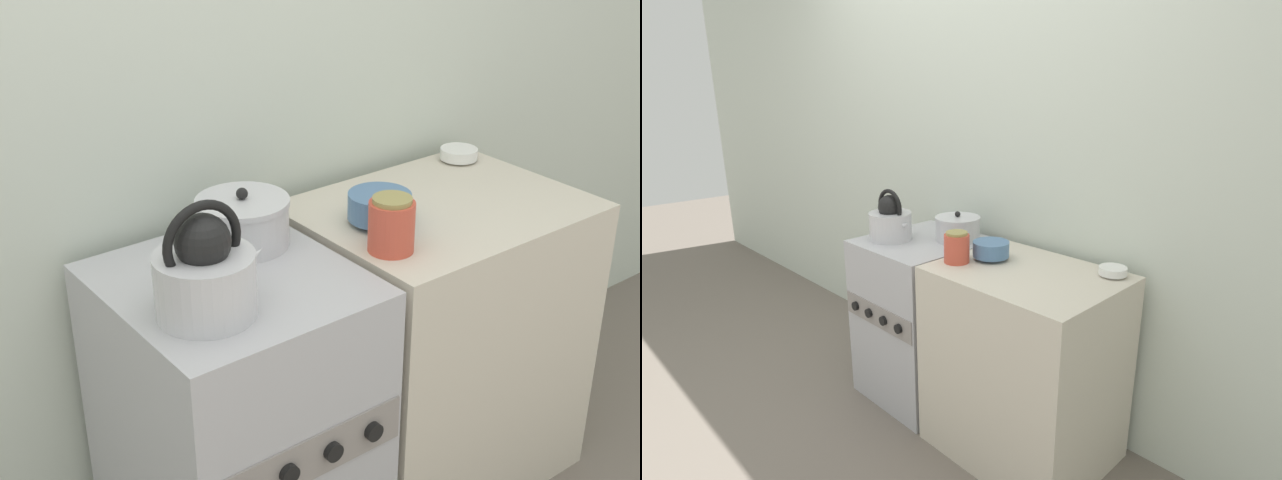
# 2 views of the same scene
# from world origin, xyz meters

# --- Properties ---
(ground_plane) EXTENTS (12.00, 12.00, 0.00)m
(ground_plane) POSITION_xyz_m (0.00, 0.00, 0.00)
(ground_plane) COLOR #70665B
(wall_back) EXTENTS (7.00, 0.06, 2.50)m
(wall_back) POSITION_xyz_m (0.00, 0.64, 1.25)
(wall_back) COLOR silver
(wall_back) RESTS_ON ground_plane
(stove) EXTENTS (0.53, 0.59, 0.83)m
(stove) POSITION_xyz_m (0.00, 0.28, 0.42)
(stove) COLOR #B2B2B7
(stove) RESTS_ON ground_plane
(counter) EXTENTS (0.73, 0.57, 0.84)m
(counter) POSITION_xyz_m (0.65, 0.28, 0.42)
(counter) COLOR beige
(counter) RESTS_ON ground_plane
(kettle) EXTENTS (0.26, 0.21, 0.25)m
(kettle) POSITION_xyz_m (-0.12, 0.18, 0.92)
(kettle) COLOR silver
(kettle) RESTS_ON stove
(cooking_pot) EXTENTS (0.22, 0.22, 0.14)m
(cooking_pot) POSITION_xyz_m (0.12, 0.41, 0.89)
(cooking_pot) COLOR silver
(cooking_pot) RESTS_ON stove
(enamel_bowl) EXTENTS (0.16, 0.16, 0.08)m
(enamel_bowl) POSITION_xyz_m (0.44, 0.30, 0.88)
(enamel_bowl) COLOR #4C729E
(enamel_bowl) RESTS_ON counter
(small_ceramic_bowl) EXTENTS (0.11, 0.11, 0.04)m
(small_ceramic_bowl) POSITION_xyz_m (0.92, 0.49, 0.86)
(small_ceramic_bowl) COLOR white
(small_ceramic_bowl) RESTS_ON counter
(storage_jar) EXTENTS (0.11, 0.11, 0.13)m
(storage_jar) POSITION_xyz_m (0.37, 0.17, 0.90)
(storage_jar) COLOR #CC4C38
(storage_jar) RESTS_ON counter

